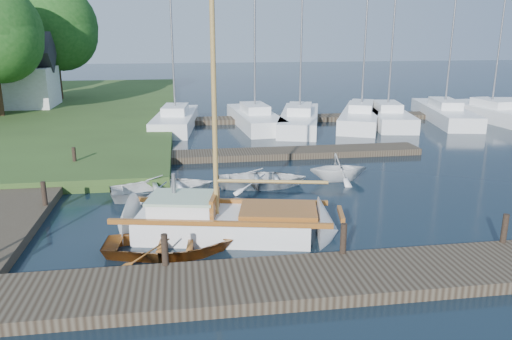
{
  "coord_description": "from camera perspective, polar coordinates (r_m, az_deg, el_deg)",
  "views": [
    {
      "loc": [
        -2.48,
        -16.32,
        5.82
      ],
      "look_at": [
        0.0,
        0.0,
        1.2
      ],
      "focal_mm": 35.0,
      "sensor_mm": 36.0,
      "label": 1
    }
  ],
  "objects": [
    {
      "name": "marina_boat_6",
      "position": [
        37.25,
        25.27,
        6.04
      ],
      "size": [
        2.97,
        8.15,
        10.86
      ],
      "rotation": [
        0.0,
        0.0,
        1.67
      ],
      "color": "white",
      "rests_on": "ground"
    },
    {
      "name": "pontoon",
      "position": [
        35.11,
        12.37,
        5.97
      ],
      "size": [
        30.0,
        1.6,
        0.3
      ],
      "primitive_type": "cube",
      "color": "#31261C",
      "rests_on": "ground"
    },
    {
      "name": "house_c",
      "position": [
        40.14,
        -25.67,
        9.49
      ],
      "size": [
        5.25,
        4.0,
        5.28
      ],
      "color": "silver",
      "rests_on": "shore"
    },
    {
      "name": "mooring_post_2",
      "position": [
        13.04,
        9.96,
        -7.72
      ],
      "size": [
        0.16,
        0.16,
        0.8
      ],
      "primitive_type": "cylinder",
      "color": "black",
      "rests_on": "near_dock"
    },
    {
      "name": "far_dock",
      "position": [
        23.94,
        2.39,
        1.92
      ],
      "size": [
        14.0,
        1.6,
        0.3
      ],
      "primitive_type": "cube",
      "color": "#31261C",
      "rests_on": "ground"
    },
    {
      "name": "mooring_post_3",
      "position": [
        15.04,
        26.54,
        -5.99
      ],
      "size": [
        0.16,
        0.16,
        0.8
      ],
      "primitive_type": "cylinder",
      "color": "black",
      "rests_on": "near_dock"
    },
    {
      "name": "marina_boat_3",
      "position": [
        33.16,
        11.92,
        6.19
      ],
      "size": [
        5.6,
        9.04,
        11.91
      ],
      "rotation": [
        0.0,
        0.0,
        1.16
      ],
      "color": "white",
      "rests_on": "ground"
    },
    {
      "name": "tender_a",
      "position": [
        18.45,
        -10.56,
        -1.77
      ],
      "size": [
        4.13,
        3.26,
        0.77
      ],
      "primitive_type": "imported",
      "rotation": [
        0.0,
        0.0,
        1.74
      ],
      "color": "white",
      "rests_on": "ground"
    },
    {
      "name": "marina_boat_0",
      "position": [
        31.34,
        -9.19,
        5.79
      ],
      "size": [
        3.09,
        7.64,
        10.92
      ],
      "rotation": [
        0.0,
        0.0,
        1.45
      ],
      "color": "white",
      "rests_on": "ground"
    },
    {
      "name": "tender_d",
      "position": [
        20.2,
        9.42,
        0.47
      ],
      "size": [
        2.33,
        2.02,
        1.22
      ],
      "primitive_type": "imported",
      "rotation": [
        0.0,
        0.0,
        1.56
      ],
      "color": "white",
      "rests_on": "ground"
    },
    {
      "name": "dinghy",
      "position": [
        13.8,
        -9.91,
        -7.92
      ],
      "size": [
        3.7,
        2.81,
        0.72
      ],
      "primitive_type": "imported",
      "rotation": [
        0.0,
        0.0,
        1.47
      ],
      "color": "brown",
      "rests_on": "ground"
    },
    {
      "name": "sailboat",
      "position": [
        14.72,
        -3.07,
        -6.22
      ],
      "size": [
        7.4,
        3.4,
        9.83
      ],
      "rotation": [
        0.0,
        0.0,
        -0.21
      ],
      "color": "white",
      "rests_on": "ground"
    },
    {
      "name": "tender_c",
      "position": [
        19.3,
        0.75,
        -0.82
      ],
      "size": [
        3.57,
        2.66,
        0.71
      ],
      "primitive_type": "imported",
      "rotation": [
        0.0,
        0.0,
        1.51
      ],
      "color": "white",
      "rests_on": "ground"
    },
    {
      "name": "marina_boat_2",
      "position": [
        31.36,
        5.0,
        5.95
      ],
      "size": [
        4.47,
        8.84,
        12.2
      ],
      "rotation": [
        0.0,
        0.0,
        1.29
      ],
      "color": "white",
      "rests_on": "ground"
    },
    {
      "name": "marina_boat_5",
      "position": [
        35.94,
        20.72,
        6.23
      ],
      "size": [
        4.06,
        9.34,
        11.87
      ],
      "rotation": [
        0.0,
        0.0,
        1.36
      ],
      "color": "white",
      "rests_on": "ground"
    },
    {
      "name": "mooring_post_5",
      "position": [
        22.38,
        -20.05,
        1.45
      ],
      "size": [
        0.16,
        0.16,
        0.8
      ],
      "primitive_type": "cylinder",
      "color": "black",
      "rests_on": "left_dock"
    },
    {
      "name": "marina_boat_1",
      "position": [
        31.54,
        -0.14,
        6.04
      ],
      "size": [
        2.79,
        7.93,
        10.47
      ],
      "rotation": [
        0.0,
        0.0,
        1.65
      ],
      "color": "white",
      "rests_on": "ground"
    },
    {
      "name": "mooring_post_1",
      "position": [
        12.43,
        -10.38,
        -8.95
      ],
      "size": [
        0.16,
        0.16,
        0.8
      ],
      "primitive_type": "cylinder",
      "color": "black",
      "rests_on": "near_dock"
    },
    {
      "name": "ground",
      "position": [
        17.5,
        0.0,
        -3.79
      ],
      "size": [
        160.0,
        160.0,
        0.0
      ],
      "primitive_type": "plane",
      "color": "black",
      "rests_on": "ground"
    },
    {
      "name": "tree_7",
      "position": [
        43.43,
        -22.11,
        15.04
      ],
      "size": [
        6.83,
        6.83,
        9.38
      ],
      "color": "#332114",
      "rests_on": "shore"
    },
    {
      "name": "mooring_post_4",
      "position": [
        17.69,
        -23.05,
        -2.48
      ],
      "size": [
        0.16,
        0.16,
        0.8
      ],
      "primitive_type": "cylinder",
      "color": "black",
      "rests_on": "left_dock"
    },
    {
      "name": "left_dock",
      "position": [
        19.95,
        -24.32,
        -2.31
      ],
      "size": [
        2.2,
        18.0,
        0.3
      ],
      "primitive_type": "cube",
      "color": "#31261C",
      "rests_on": "ground"
    },
    {
      "name": "marina_boat_4",
      "position": [
        33.45,
        14.77,
        6.1
      ],
      "size": [
        3.54,
        7.64,
        11.68
      ],
      "rotation": [
        0.0,
        0.0,
        1.38
      ],
      "color": "white",
      "rests_on": "ground"
    },
    {
      "name": "near_dock",
      "position": [
        12.03,
        4.41,
        -12.52
      ],
      "size": [
        18.0,
        2.2,
        0.3
      ],
      "primitive_type": "cube",
      "color": "#31261C",
      "rests_on": "ground"
    }
  ]
}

